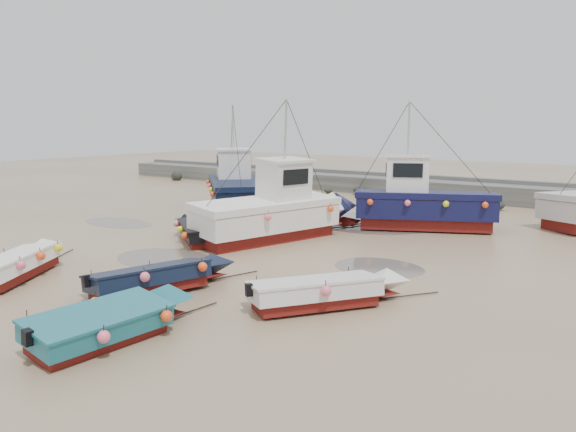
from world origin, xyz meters
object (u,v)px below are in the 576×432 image
at_px(dinghy_1, 160,275).
at_px(dinghy_4, 199,228).
at_px(cabin_boat_0, 235,188).
at_px(cabin_boat_2, 412,202).
at_px(person, 269,219).
at_px(dinghy_3, 327,288).
at_px(dinghy_0, 21,261).
at_px(dinghy_2, 111,318).
at_px(cabin_boat_1, 277,210).

distance_m(dinghy_1, dinghy_4, 7.75).
bearing_deg(cabin_boat_0, dinghy_4, -105.06).
height_order(cabin_boat_2, person, cabin_boat_2).
relative_size(dinghy_3, cabin_boat_0, 0.60).
xyz_separation_m(dinghy_0, cabin_boat_2, (7.46, 15.98, 0.81)).
distance_m(dinghy_0, dinghy_2, 7.53).
xyz_separation_m(dinghy_0, person, (0.07, 13.96, -0.54)).
relative_size(dinghy_0, cabin_boat_2, 0.61).
height_order(dinghy_1, cabin_boat_0, cabin_boat_0).
height_order(dinghy_3, cabin_boat_0, cabin_boat_0).
height_order(dinghy_2, cabin_boat_0, cabin_boat_0).
bearing_deg(person, cabin_boat_2, -167.75).
bearing_deg(dinghy_0, dinghy_1, -14.40).
bearing_deg(cabin_boat_0, cabin_boat_2, -44.71).
height_order(dinghy_3, cabin_boat_1, cabin_boat_1).
bearing_deg(dinghy_1, person, 129.55).
bearing_deg(dinghy_4, cabin_boat_0, 67.17).
relative_size(dinghy_2, cabin_boat_1, 0.57).
distance_m(dinghy_4, cabin_boat_1, 3.62).
height_order(dinghy_0, dinghy_1, same).
bearing_deg(dinghy_1, dinghy_2, -42.28).
relative_size(dinghy_1, dinghy_2, 1.04).
bearing_deg(dinghy_4, dinghy_1, -107.86).
distance_m(dinghy_0, cabin_boat_2, 17.66).
xyz_separation_m(dinghy_1, cabin_boat_0, (-9.23, 14.16, 0.76)).
bearing_deg(dinghy_0, person, 58.54).
xyz_separation_m(dinghy_1, dinghy_3, (5.03, 1.81, -0.00)).
height_order(dinghy_4, cabin_boat_2, cabin_boat_2).
height_order(cabin_boat_1, cabin_boat_2, same).
bearing_deg(cabin_boat_2, cabin_boat_1, 120.01).
xyz_separation_m(dinghy_4, person, (-0.68, 6.09, -0.55)).
relative_size(dinghy_1, cabin_boat_1, 0.59).
height_order(dinghy_4, person, dinghy_4).
height_order(dinghy_3, cabin_boat_2, cabin_boat_2).
distance_m(dinghy_1, cabin_boat_2, 14.58).
bearing_deg(dinghy_3, dinghy_0, -126.57).
height_order(cabin_boat_1, person, cabin_boat_1).
distance_m(dinghy_3, dinghy_4, 10.55).
height_order(dinghy_1, person, dinghy_1).
distance_m(dinghy_1, person, 13.44).
bearing_deg(cabin_boat_0, dinghy_2, -103.17).
bearing_deg(cabin_boat_1, person, 146.91).
bearing_deg(dinghy_1, dinghy_3, 36.50).
distance_m(dinghy_2, person, 17.35).
distance_m(dinghy_2, cabin_boat_2, 17.79).
bearing_deg(dinghy_3, cabin_boat_0, 174.27).
bearing_deg(dinghy_2, cabin_boat_1, 111.87).
relative_size(cabin_boat_0, cabin_boat_1, 0.90).
relative_size(dinghy_1, person, 3.66).
relative_size(dinghy_4, cabin_boat_0, 0.58).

